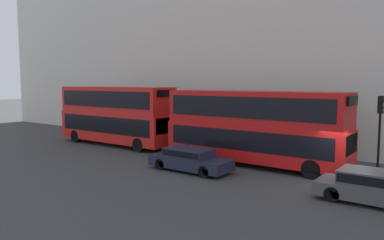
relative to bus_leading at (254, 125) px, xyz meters
The scene contains 8 objects.
ground_plane 6.20m from the bus_leading, 106.25° to the right, with size 200.00×200.00×0.00m, color #38383A.
building_facade 10.56m from the bus_leading, 45.47° to the right, with size 1.10×80.00×18.65m.
bus_leading is the anchor object (origin of this frame).
bus_second_in_queue 11.85m from the bus_leading, 90.00° to the left, with size 2.59×10.32×4.50m.
car_dark_sedan 8.10m from the bus_leading, 115.42° to the right, with size 1.87×4.44×1.32m.
car_hatchback 4.36m from the bus_leading, 148.14° to the left, with size 1.80×4.64×1.25m.
traffic_light 6.65m from the bus_leading, 75.22° to the right, with size 0.30×0.36×4.17m.
pedestrian 3.63m from the bus_leading, 44.10° to the right, with size 0.36×0.36×1.71m.
Camera 1 is at (-17.94, -4.59, 4.88)m, focal length 35.00 mm.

